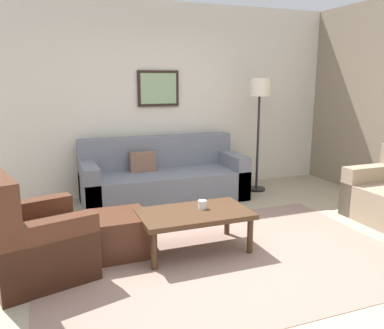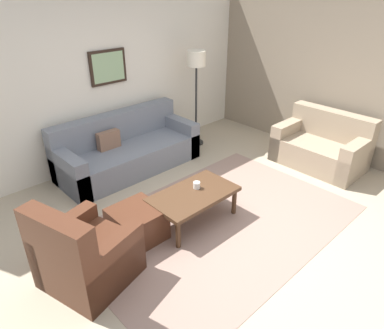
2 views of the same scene
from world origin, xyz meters
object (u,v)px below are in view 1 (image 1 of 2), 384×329
object	(u,v)px
couch_main	(162,178)
armchair_leather	(30,244)
ottoman	(118,234)
framed_artwork	(158,88)
coffee_table	(194,216)
lamp_standing	(259,99)
cup	(202,204)

from	to	relation	value
couch_main	armchair_leather	bearing A→B (deg)	-133.30
armchair_leather	ottoman	bearing A→B (deg)	15.39
couch_main	framed_artwork	distance (m)	1.34
ottoman	framed_artwork	size ratio (longest dim) A/B	0.90
ottoman	framed_artwork	bearing A→B (deg)	63.35
couch_main	armchair_leather	xyz separation A→B (m)	(-1.73, -1.84, 0.01)
coffee_table	lamp_standing	bearing A→B (deg)	45.29
armchair_leather	framed_artwork	xyz separation A→B (m)	(1.82, 2.26, 1.25)
couch_main	lamp_standing	bearing A→B (deg)	-3.78
cup	coffee_table	bearing A→B (deg)	-152.46
couch_main	cup	size ratio (longest dim) A/B	25.99
couch_main	lamp_standing	world-z (taller)	lamp_standing
cup	couch_main	bearing A→B (deg)	86.76
couch_main	ottoman	xyz separation A→B (m)	(-0.94, -1.62, -0.10)
armchair_leather	framed_artwork	world-z (taller)	framed_artwork
lamp_standing	framed_artwork	world-z (taller)	framed_artwork
cup	lamp_standing	distance (m)	2.50
lamp_standing	armchair_leather	bearing A→B (deg)	-151.69
couch_main	coffee_table	distance (m)	1.84
cup	framed_artwork	bearing A→B (deg)	85.07
coffee_table	couch_main	bearing A→B (deg)	83.47
coffee_table	cup	world-z (taller)	cup
armchair_leather	cup	distance (m)	1.64
couch_main	coffee_table	size ratio (longest dim) A/B	2.07
ottoman	framed_artwork	distance (m)	2.66
framed_artwork	armchair_leather	bearing A→B (deg)	-128.86
ottoman	coffee_table	bearing A→B (deg)	-15.62
ottoman	cup	world-z (taller)	cup
couch_main	lamp_standing	size ratio (longest dim) A/B	1.33
framed_artwork	ottoman	bearing A→B (deg)	-116.65
couch_main	cup	world-z (taller)	couch_main
armchair_leather	coffee_table	bearing A→B (deg)	0.61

